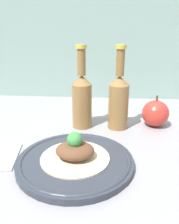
# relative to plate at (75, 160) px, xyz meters

# --- Properties ---
(ground_plane) EXTENTS (1.80, 1.10, 0.04)m
(ground_plane) POSITION_rel_plate_xyz_m (0.09, 0.06, -0.03)
(ground_plane) COLOR gray
(wall_backsplash) EXTENTS (1.80, 0.03, 0.80)m
(wall_backsplash) POSITION_rel_plate_xyz_m (0.09, 0.60, 0.39)
(wall_backsplash) COLOR #84A399
(wall_backsplash) RESTS_ON ground_plane
(plate) EXTENTS (0.28, 0.28, 0.02)m
(plate) POSITION_rel_plate_xyz_m (0.00, 0.00, 0.00)
(plate) COLOR #2D333D
(plate) RESTS_ON ground_plane
(plated_food) EXTENTS (0.16, 0.16, 0.07)m
(plated_food) POSITION_rel_plate_xyz_m (0.00, -0.00, 0.03)
(plated_food) COLOR beige
(plated_food) RESTS_ON plate
(cider_bottle_left) EXTENTS (0.06, 0.06, 0.26)m
(cider_bottle_left) POSITION_rel_plate_xyz_m (-0.01, 0.23, 0.09)
(cider_bottle_left) COLOR olive
(cider_bottle_left) RESTS_ON ground_plane
(cider_bottle_right) EXTENTS (0.06, 0.06, 0.26)m
(cider_bottle_right) POSITION_rel_plate_xyz_m (0.11, 0.23, 0.09)
(cider_bottle_right) COLOR olive
(cider_bottle_right) RESTS_ON ground_plane
(apple) EXTENTS (0.09, 0.09, 0.11)m
(apple) POSITION_rel_plate_xyz_m (0.24, 0.25, 0.03)
(apple) COLOR red
(apple) RESTS_ON ground_plane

